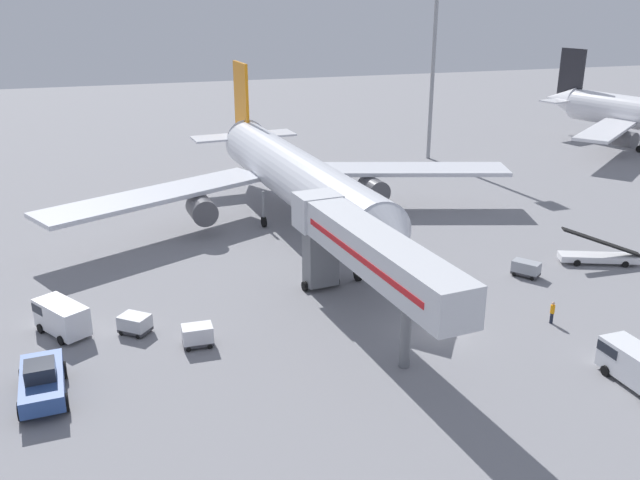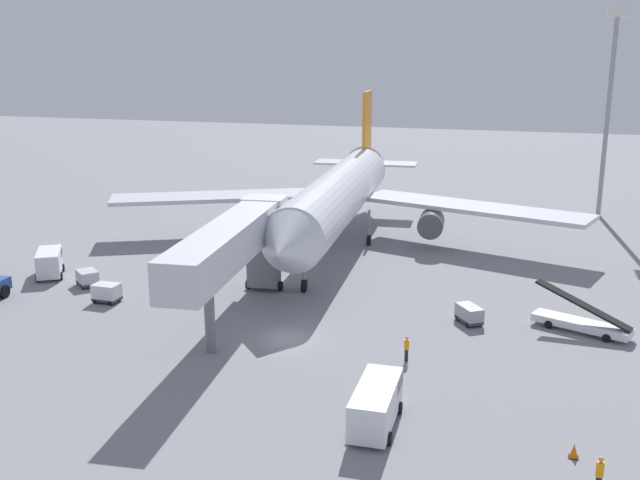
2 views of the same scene
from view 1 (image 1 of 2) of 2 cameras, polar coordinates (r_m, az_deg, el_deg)
name	(u,v)px [view 1 (image 1 of 2)]	position (r m, az deg, el deg)	size (l,w,h in m)	color
ground_plane	(437,332)	(49.90, 9.81, -7.61)	(300.00, 300.00, 0.00)	gray
airplane_at_gate	(293,175)	(69.53, -2.29, 5.46)	(51.03, 47.66, 15.02)	silver
jet_bridge	(363,249)	(47.61, 3.60, -0.72)	(5.43, 21.71, 7.92)	silver
pushback_tug	(42,381)	(44.48, -22.35, -10.94)	(3.03, 6.10, 2.48)	#2D4C8E
belt_loader_truck	(599,255)	(65.71, 22.43, -1.21)	(7.07, 4.12, 3.29)	white
service_van_mid_left	(639,366)	(46.73, 25.27, -9.59)	(2.45, 5.63, 2.33)	white
service_van_rear_right	(61,316)	(51.80, -20.98, -6.00)	(4.06, 4.84, 2.36)	white
baggage_cart_outer_left	(135,323)	(50.43, -15.32, -6.78)	(2.53, 2.46, 1.37)	#38383D
baggage_cart_far_center	(526,268)	(60.67, 16.95, -2.28)	(2.31, 2.54, 1.35)	#38383D
baggage_cart_mid_center	(198,335)	(47.71, -10.27, -7.87)	(2.09, 1.44, 1.52)	#38383D
ground_crew_worker_foreground	(552,312)	(52.80, 18.96, -5.75)	(0.46, 0.46, 1.72)	#1E2333
apron_light_mast	(435,36)	(99.17, 9.63, 16.54)	(2.40, 2.40, 24.66)	#93969B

